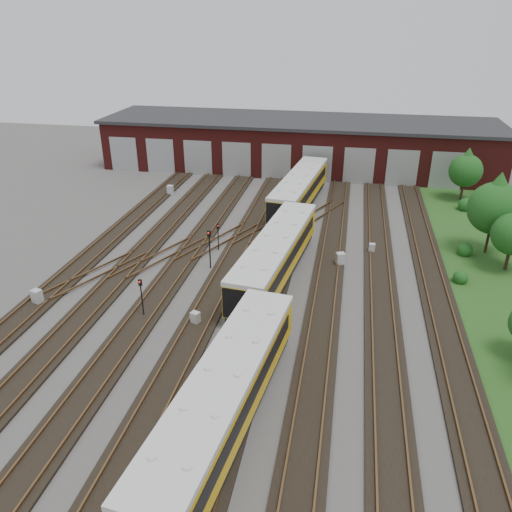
# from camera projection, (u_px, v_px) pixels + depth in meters

# --- Properties ---
(ground) EXTENTS (120.00, 120.00, 0.00)m
(ground) POSITION_uv_depth(u_px,v_px,m) (224.00, 337.00, 31.86)
(ground) COLOR #494644
(ground) RESTS_ON ground
(track_network) EXTENTS (30.40, 70.00, 0.33)m
(track_network) POSITION_uv_depth(u_px,v_px,m) (224.00, 330.00, 32.36)
(track_network) COLOR black
(track_network) RESTS_ON ground
(maintenance_shed) EXTENTS (51.00, 12.50, 6.35)m
(maintenance_shed) POSITION_uv_depth(u_px,v_px,m) (298.00, 143.00, 65.76)
(maintenance_shed) COLOR #581816
(maintenance_shed) RESTS_ON ground
(grass_verge) EXTENTS (8.00, 55.00, 0.05)m
(grass_verge) POSITION_uv_depth(u_px,v_px,m) (502.00, 288.00, 37.42)
(grass_verge) COLOR #234918
(grass_verge) RESTS_ON ground
(metro_train) EXTENTS (4.65, 47.84, 3.23)m
(metro_train) POSITION_uv_depth(u_px,v_px,m) (276.00, 256.00, 37.99)
(metro_train) COLOR black
(metro_train) RESTS_ON ground
(signal_mast_0) EXTENTS (0.22, 0.21, 2.88)m
(signal_mast_0) POSITION_uv_depth(u_px,v_px,m) (141.00, 293.00, 33.17)
(signal_mast_0) COLOR black
(signal_mast_0) RESTS_ON ground
(signal_mast_1) EXTENTS (0.29, 0.27, 3.29)m
(signal_mast_1) POSITION_uv_depth(u_px,v_px,m) (210.00, 244.00, 39.56)
(signal_mast_1) COLOR black
(signal_mast_1) RESTS_ON ground
(signal_mast_2) EXTENTS (0.25, 0.24, 2.45)m
(signal_mast_2) POSITION_uv_depth(u_px,v_px,m) (218.00, 233.00, 42.90)
(signal_mast_2) COLOR black
(signal_mast_2) RESTS_ON ground
(signal_mast_3) EXTENTS (0.32, 0.31, 3.15)m
(signal_mast_3) POSITION_uv_depth(u_px,v_px,m) (294.00, 246.00, 39.42)
(signal_mast_3) COLOR black
(signal_mast_3) RESTS_ON ground
(relay_cabinet_0) EXTENTS (0.83, 0.76, 1.12)m
(relay_cabinet_0) POSITION_uv_depth(u_px,v_px,m) (37.00, 297.00, 35.21)
(relay_cabinet_0) COLOR #B9BCBF
(relay_cabinet_0) RESTS_ON ground
(relay_cabinet_1) EXTENTS (0.68, 0.57, 1.09)m
(relay_cabinet_1) POSITION_uv_depth(u_px,v_px,m) (170.00, 190.00, 56.68)
(relay_cabinet_1) COLOR #B9BCBF
(relay_cabinet_1) RESTS_ON ground
(relay_cabinet_2) EXTENTS (0.68, 0.62, 0.92)m
(relay_cabinet_2) POSITION_uv_depth(u_px,v_px,m) (195.00, 318.00, 32.94)
(relay_cabinet_2) COLOR #B9BCBF
(relay_cabinet_2) RESTS_ON ground
(relay_cabinet_3) EXTENTS (0.84, 0.78, 1.12)m
(relay_cabinet_3) POSITION_uv_depth(u_px,v_px,m) (340.00, 259.00, 40.64)
(relay_cabinet_3) COLOR #B9BCBF
(relay_cabinet_3) RESTS_ON ground
(relay_cabinet_4) EXTENTS (0.51, 0.43, 0.86)m
(relay_cabinet_4) POSITION_uv_depth(u_px,v_px,m) (372.00, 248.00, 42.87)
(relay_cabinet_4) COLOR #B9BCBF
(relay_cabinet_4) RESTS_ON ground
(tree_0) EXTENTS (3.53, 3.53, 5.85)m
(tree_0) POSITION_uv_depth(u_px,v_px,m) (466.00, 167.00, 53.68)
(tree_0) COLOR black
(tree_0) RESTS_ON ground
(tree_2) EXTENTS (4.35, 4.35, 7.20)m
(tree_2) POSITION_uv_depth(u_px,v_px,m) (496.00, 202.00, 41.02)
(tree_2) COLOR black
(tree_2) RESTS_ON ground
(bush_0) EXTENTS (1.14, 1.14, 1.14)m
(bush_0) POSITION_uv_depth(u_px,v_px,m) (461.00, 276.00, 38.06)
(bush_0) COLOR #154513
(bush_0) RESTS_ON ground
(bush_1) EXTENTS (1.32, 1.32, 1.32)m
(bush_1) POSITION_uv_depth(u_px,v_px,m) (465.00, 248.00, 42.40)
(bush_1) COLOR #154513
(bush_1) RESTS_ON ground
(bush_2) EXTENTS (1.57, 1.57, 1.57)m
(bush_2) POSITION_uv_depth(u_px,v_px,m) (466.00, 203.00, 52.06)
(bush_2) COLOR #154513
(bush_2) RESTS_ON ground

